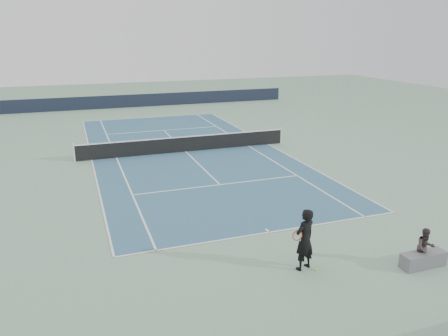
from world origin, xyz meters
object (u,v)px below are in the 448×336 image
object	(u,v)px
tennis_ball	(315,269)
spectator_bench	(424,253)
tennis_player	(305,240)
tennis_net	(185,144)

from	to	relation	value
tennis_ball	spectator_bench	world-z (taller)	spectator_bench
tennis_ball	tennis_player	bearing A→B (deg)	141.57
tennis_net	spectator_bench	world-z (taller)	spectator_bench
tennis_net	tennis_player	distance (m)	14.51
tennis_ball	spectator_bench	size ratio (longest dim) A/B	0.05
spectator_bench	tennis_player	bearing A→B (deg)	162.48
tennis_ball	tennis_net	bearing A→B (deg)	90.78
spectator_bench	tennis_ball	bearing A→B (deg)	164.81
tennis_ball	spectator_bench	xyz separation A→B (m)	(3.25, -0.88, 0.41)
tennis_player	spectator_bench	size ratio (longest dim) A/B	1.28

